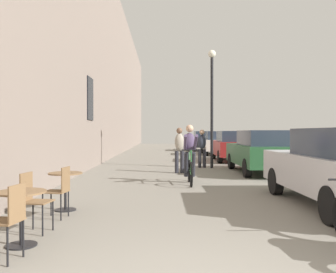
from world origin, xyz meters
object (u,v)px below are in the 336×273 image
Objects in this scene: cafe_chair_mid_toward_street at (60,188)px; parked_car_fifth at (204,141)px; cafe_table_mid at (65,183)px; pedestrian_near at (179,148)px; cafe_chair_near_toward_street at (9,217)px; parked_car_fourth at (217,143)px; cafe_chair_near_toward_wall at (33,198)px; cyclist_on_bicycle at (190,156)px; parked_car_second at (262,151)px; parked_car_third at (233,146)px; street_lamp at (212,93)px; cafe_table_near at (21,206)px; pedestrian_mid at (202,146)px.

cafe_chair_mid_toward_street is 23.73m from parked_car_fifth.
cafe_chair_mid_toward_street is at bearing -83.27° from cafe_table_mid.
cafe_table_mid is 0.43× the size of pedestrian_near.
cafe_chair_near_toward_street is at bearing -90.02° from cafe_chair_mid_toward_street.
cafe_chair_near_toward_street is at bearing -105.25° from parked_car_fourth.
cafe_chair_mid_toward_street is at bearing 80.51° from cafe_chair_near_toward_wall.
cyclist_on_bicycle reaches higher than cafe_chair_mid_toward_street.
cafe_table_mid is 0.16× the size of parked_car_second.
pedestrian_near reaches higher than cafe_chair_near_toward_wall.
cafe_chair_mid_toward_street is at bearing -102.60° from parked_car_fifth.
cafe_chair_mid_toward_street is 0.51× the size of cyclist_on_bicycle.
cafe_table_mid is 23.12m from parked_car_fifth.
parked_car_second reaches higher than parked_car_third.
cafe_table_near is at bearing -110.81° from street_lamp.
cafe_table_mid is 9.40m from street_lamp.
parked_car_second is 1.00× the size of parked_car_fourth.
cafe_chair_near_toward_street is 1.22m from cafe_chair_near_toward_wall.
parked_car_third is 1.01× the size of parked_car_fourth.
cafe_table_mid is 18.02m from parked_car_fourth.
cafe_chair_near_toward_street is 10.49m from parked_car_second.
cafe_table_near and cafe_table_mid have the same top height.
cafe_table_mid is 8.31m from parked_car_second.
parked_car_fourth is (5.50, 17.16, 0.28)m from cafe_table_mid.
pedestrian_near is at bearing -119.02° from parked_car_third.
parked_car_third is at bearing 89.75° from parked_car_second.
cafe_chair_near_toward_street is at bearing -110.53° from parked_car_third.
cafe_table_mid is 9.08m from pedestrian_mid.
pedestrian_mid reaches higher than cafe_chair_near_toward_street.
parked_car_fourth is at bearing 74.12° from cafe_table_near.
pedestrian_near is 0.34× the size of street_lamp.
cafe_table_near is 10.05m from parked_car_second.
cyclist_on_bicycle is at bearing -105.53° from street_lamp.
parked_car_fifth is at bearing 84.72° from street_lamp.
parked_car_fourth is (5.43, 19.91, 0.28)m from cafe_chair_near_toward_street.
cyclist_on_bicycle is 0.39× the size of parked_car_fifth.
cafe_table_near is at bearing -123.05° from parked_car_second.
street_lamp is (1.44, 1.83, 2.17)m from pedestrian_near.
pedestrian_mid is at bearing 71.44° from cafe_table_near.
pedestrian_mid is 3.92m from parked_car_third.
cafe_chair_near_toward_wall is 1.24× the size of cafe_table_mid.
cafe_table_near is at bearing -108.56° from pedestrian_mid.
street_lamp reaches higher than parked_car_second.
cafe_chair_near_toward_street is 0.51× the size of cyclist_on_bicycle.
parked_car_second is (5.40, 8.99, 0.29)m from cafe_chair_near_toward_street.
pedestrian_near reaches higher than parked_car_fifth.
cafe_chair_mid_toward_street is 9.93m from street_lamp.
pedestrian_mid is (3.54, 8.35, 0.38)m from cafe_table_mid.
parked_car_fifth is (5.25, 22.52, 0.29)m from cafe_table_mid.
cyclist_on_bicycle is 1.06× the size of pedestrian_near.
parked_car_fourth is at bearing 72.23° from cafe_table_mid.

